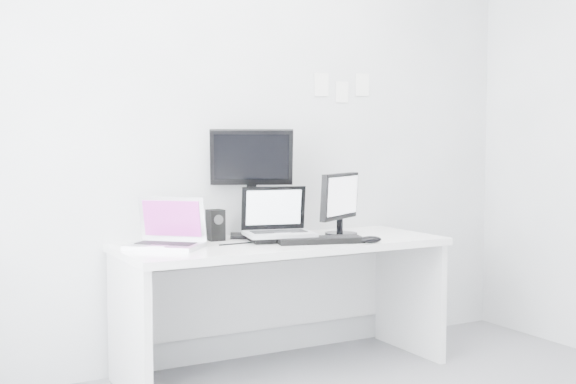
{
  "coord_description": "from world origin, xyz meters",
  "views": [
    {
      "loc": [
        -1.9,
        -2.3,
        1.28
      ],
      "look_at": [
        0.02,
        1.23,
        1.0
      ],
      "focal_mm": 46.2,
      "sensor_mm": 36.0,
      "label": 1
    }
  ],
  "objects": [
    {
      "name": "back_wall",
      "position": [
        0.0,
        1.6,
        1.35
      ],
      "size": [
        3.6,
        0.0,
        3.6
      ],
      "primitive_type": "plane",
      "rotation": [
        1.57,
        0.0,
        0.0
      ],
      "color": "silver",
      "rests_on": "ground"
    },
    {
      "name": "desk",
      "position": [
        0.0,
        1.25,
        0.36
      ],
      "size": [
        1.8,
        0.7,
        0.73
      ],
      "primitive_type": "cube",
      "color": "white",
      "rests_on": "ground"
    },
    {
      "name": "macbook",
      "position": [
        -0.66,
        1.29,
        0.87
      ],
      "size": [
        0.45,
        0.45,
        0.27
      ],
      "primitive_type": "cube",
      "rotation": [
        0.0,
        0.0,
        -0.74
      ],
      "color": "silver",
      "rests_on": "desk"
    },
    {
      "name": "speaker",
      "position": [
        -0.32,
        1.45,
        0.82
      ],
      "size": [
        0.11,
        0.11,
        0.17
      ],
      "primitive_type": "cube",
      "rotation": [
        0.0,
        0.0,
        -0.4
      ],
      "color": "black",
      "rests_on": "desk"
    },
    {
      "name": "dell_laptop",
      "position": [
        -0.02,
        1.25,
        0.88
      ],
      "size": [
        0.42,
        0.36,
        0.31
      ],
      "primitive_type": "cube",
      "rotation": [
        0.0,
        0.0,
        -0.21
      ],
      "color": "#9DA0A4",
      "rests_on": "desk"
    },
    {
      "name": "rear_monitor",
      "position": [
        -0.09,
        1.47,
        1.05
      ],
      "size": [
        0.49,
        0.35,
        0.63
      ],
      "primitive_type": "cube",
      "rotation": [
        0.0,
        0.0,
        -0.43
      ],
      "color": "black",
      "rests_on": "desk"
    },
    {
      "name": "samsung_monitor",
      "position": [
        0.4,
        1.29,
        0.92
      ],
      "size": [
        0.45,
        0.37,
        0.38
      ],
      "primitive_type": "cube",
      "rotation": [
        0.0,
        0.0,
        0.55
      ],
      "color": "black",
      "rests_on": "desk"
    },
    {
      "name": "keyboard",
      "position": [
        0.14,
        1.09,
        0.75
      ],
      "size": [
        0.49,
        0.28,
        0.03
      ],
      "primitive_type": "cube",
      "rotation": [
        0.0,
        0.0,
        -0.27
      ],
      "color": "black",
      "rests_on": "desk"
    },
    {
      "name": "mouse",
      "position": [
        0.38,
        0.95,
        0.75
      ],
      "size": [
        0.14,
        0.11,
        0.04
      ],
      "primitive_type": "ellipsoid",
      "rotation": [
        0.0,
        0.0,
        -0.36
      ],
      "color": "black",
      "rests_on": "desk"
    },
    {
      "name": "wall_note_0",
      "position": [
        0.45,
        1.59,
        1.62
      ],
      "size": [
        0.1,
        0.0,
        0.14
      ],
      "primitive_type": "cube",
      "color": "white",
      "rests_on": "back_wall"
    },
    {
      "name": "wall_note_1",
      "position": [
        0.6,
        1.59,
        1.58
      ],
      "size": [
        0.09,
        0.0,
        0.13
      ],
      "primitive_type": "cube",
      "color": "white",
      "rests_on": "back_wall"
    },
    {
      "name": "wall_note_2",
      "position": [
        0.75,
        1.59,
        1.63
      ],
      "size": [
        0.1,
        0.0,
        0.14
      ],
      "primitive_type": "cube",
      "color": "white",
      "rests_on": "back_wall"
    }
  ]
}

